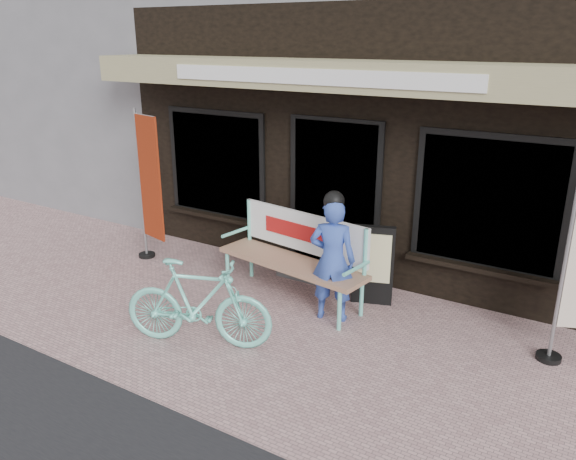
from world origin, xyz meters
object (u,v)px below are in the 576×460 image
Objects in this scene: bench at (296,250)px; person at (332,258)px; menu_stand at (373,264)px; bicycle at (198,303)px; nobori_red at (149,186)px.

person reaches higher than bench.
person is at bearing -130.66° from menu_stand.
bicycle is 0.73× the size of nobori_red.
person reaches higher than bicycle.
bicycle is 1.60× the size of menu_stand.
menu_stand is at bearing -52.06° from bicycle.
bicycle is at bearing -142.76° from person.
bench reaches higher than menu_stand.
menu_stand is (0.89, 0.36, -0.13)m from bench.
person is (0.63, -0.26, 0.12)m from bench.
person is 1.54× the size of menu_stand.
nobori_red reaches higher than bicycle.
bench is 1.29× the size of bicycle.
menu_stand is (3.34, 0.38, -0.63)m from nobori_red.
bench is 2.50m from nobori_red.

